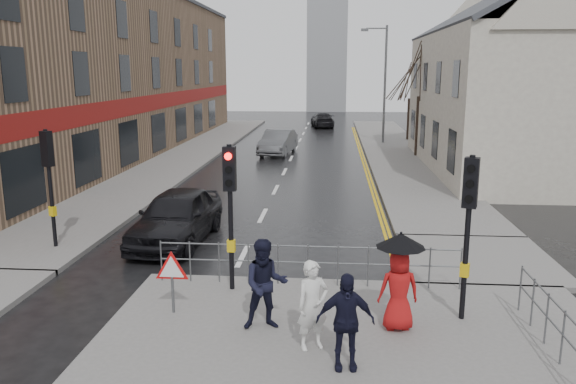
% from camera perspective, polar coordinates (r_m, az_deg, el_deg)
% --- Properties ---
extents(ground, '(120.00, 120.00, 0.00)m').
position_cam_1_polar(ground, '(13.30, -6.69, -10.57)').
color(ground, black).
rests_on(ground, ground).
extents(near_pavement, '(10.00, 9.00, 0.14)m').
position_cam_1_polar(near_pavement, '(9.92, 7.23, -18.61)').
color(near_pavement, '#605E5B').
rests_on(near_pavement, ground).
extents(left_pavement, '(4.00, 44.00, 0.14)m').
position_cam_1_polar(left_pavement, '(36.50, -9.70, 4.10)').
color(left_pavement, '#605E5B').
rests_on(left_pavement, ground).
extents(right_pavement, '(4.00, 40.00, 0.14)m').
position_cam_1_polar(right_pavement, '(37.56, 10.75, 4.29)').
color(right_pavement, '#605E5B').
rests_on(right_pavement, ground).
extents(pavement_bridge_right, '(4.00, 4.20, 0.14)m').
position_cam_1_polar(pavement_bridge_right, '(16.34, 18.68, -6.50)').
color(pavement_bridge_right, '#605E5B').
rests_on(pavement_bridge_right, ground).
extents(building_left_terrace, '(8.00, 42.00, 10.00)m').
position_cam_1_polar(building_left_terrace, '(36.97, -18.83, 11.40)').
color(building_left_terrace, '#8A694F').
rests_on(building_left_terrace, ground).
extents(building_right_cream, '(9.00, 16.40, 10.10)m').
position_cam_1_polar(building_right_cream, '(31.47, 22.63, 10.68)').
color(building_right_cream, beige).
rests_on(building_right_cream, ground).
extents(church_tower, '(5.00, 5.00, 18.00)m').
position_cam_1_polar(church_tower, '(74.11, 4.02, 15.22)').
color(church_tower, gray).
rests_on(church_tower, ground).
extents(traffic_signal_near_left, '(0.28, 0.27, 3.40)m').
position_cam_1_polar(traffic_signal_near_left, '(12.70, -5.91, 0.00)').
color(traffic_signal_near_left, black).
rests_on(traffic_signal_near_left, near_pavement).
extents(traffic_signal_near_right, '(0.34, 0.33, 3.40)m').
position_cam_1_polar(traffic_signal_near_right, '(11.64, 17.90, -1.67)').
color(traffic_signal_near_right, black).
rests_on(traffic_signal_near_right, near_pavement).
extents(traffic_signal_far_left, '(0.34, 0.33, 3.40)m').
position_cam_1_polar(traffic_signal_far_left, '(17.22, -23.13, 2.31)').
color(traffic_signal_far_left, black).
rests_on(traffic_signal_far_left, left_pavement).
extents(guard_railing_front, '(7.14, 0.04, 1.00)m').
position_cam_1_polar(guard_railing_front, '(13.32, 2.03, -6.49)').
color(guard_railing_front, '#595B5E').
rests_on(guard_railing_front, near_pavement).
extents(guard_railing_side, '(0.04, 4.54, 1.00)m').
position_cam_1_polar(guard_railing_side, '(10.96, 26.21, -12.16)').
color(guard_railing_side, '#595B5E').
rests_on(guard_railing_side, near_pavement).
extents(warning_sign, '(0.80, 0.07, 1.35)m').
position_cam_1_polar(warning_sign, '(12.02, -11.73, -7.96)').
color(warning_sign, '#595B5E').
rests_on(warning_sign, near_pavement).
extents(street_lamp, '(1.83, 0.25, 8.00)m').
position_cam_1_polar(street_lamp, '(40.14, 9.59, 11.47)').
color(street_lamp, '#595B5E').
rests_on(street_lamp, right_pavement).
extents(tree_near, '(2.40, 2.40, 6.58)m').
position_cam_1_polar(tree_near, '(34.37, 13.31, 11.94)').
color(tree_near, '#31241B').
rests_on(tree_near, right_pavement).
extents(tree_far, '(2.40, 2.40, 5.64)m').
position_cam_1_polar(tree_far, '(42.37, 12.34, 11.01)').
color(tree_far, '#31241B').
rests_on(tree_far, right_pavement).
extents(pedestrian_a, '(0.72, 0.63, 1.67)m').
position_cam_1_polar(pedestrian_a, '(10.38, 2.53, -11.42)').
color(pedestrian_a, silver).
rests_on(pedestrian_a, near_pavement).
extents(pedestrian_b, '(1.00, 0.85, 1.82)m').
position_cam_1_polar(pedestrian_b, '(11.11, -2.30, -9.36)').
color(pedestrian_b, black).
rests_on(pedestrian_b, near_pavement).
extents(pedestrian_with_umbrella, '(0.96, 0.96, 1.96)m').
position_cam_1_polar(pedestrian_with_umbrella, '(11.21, 11.24, -8.39)').
color(pedestrian_with_umbrella, '#A91314').
rests_on(pedestrian_with_umbrella, near_pavement).
extents(pedestrian_d, '(1.03, 0.50, 1.70)m').
position_cam_1_polar(pedestrian_d, '(9.78, 5.83, -12.92)').
color(pedestrian_d, black).
rests_on(pedestrian_d, near_pavement).
extents(car_parked, '(2.21, 4.86, 1.62)m').
position_cam_1_polar(car_parked, '(17.35, -11.25, -2.44)').
color(car_parked, black).
rests_on(car_parked, ground).
extents(car_mid, '(2.20, 4.77, 1.51)m').
position_cam_1_polar(car_mid, '(35.07, -1.02, 5.08)').
color(car_mid, '#4E4F53').
rests_on(car_mid, ground).
extents(car_far, '(2.42, 4.74, 1.32)m').
position_cam_1_polar(car_far, '(52.17, 3.51, 7.31)').
color(car_far, black).
rests_on(car_far, ground).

